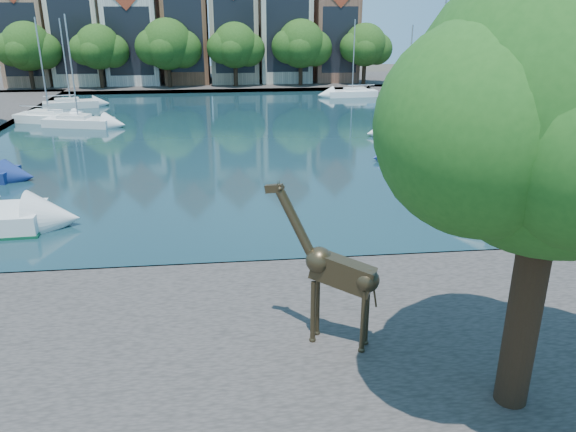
% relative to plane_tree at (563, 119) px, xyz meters
% --- Properties ---
extents(ground, '(160.00, 160.00, 0.00)m').
position_rel_plane_tree_xyz_m(ground, '(-7.62, 9.01, -7.67)').
color(ground, '#38332B').
rests_on(ground, ground).
extents(water_basin, '(38.00, 50.00, 0.08)m').
position_rel_plane_tree_xyz_m(water_basin, '(-7.62, 33.01, -7.63)').
color(water_basin, black).
rests_on(water_basin, ground).
extents(near_quay, '(50.00, 14.00, 0.50)m').
position_rel_plane_tree_xyz_m(near_quay, '(-7.62, 2.01, -7.42)').
color(near_quay, '#48413E').
rests_on(near_quay, ground).
extents(far_quay, '(60.00, 16.00, 0.50)m').
position_rel_plane_tree_xyz_m(far_quay, '(-7.62, 65.01, -7.42)').
color(far_quay, '#48413E').
rests_on(far_quay, ground).
extents(right_quay, '(14.00, 52.00, 0.50)m').
position_rel_plane_tree_xyz_m(right_quay, '(17.38, 33.01, -7.42)').
color(right_quay, '#48413E').
rests_on(right_quay, ground).
extents(plane_tree, '(8.32, 6.40, 10.62)m').
position_rel_plane_tree_xyz_m(plane_tree, '(0.00, 0.00, 0.00)').
color(plane_tree, '#332114').
rests_on(plane_tree, near_quay).
extents(townhouse_west_end, '(5.44, 9.18, 14.93)m').
position_rel_plane_tree_xyz_m(townhouse_west_end, '(-30.62, 64.99, -0.31)').
color(townhouse_west_end, '#987053').
rests_on(townhouse_west_end, far_quay).
extents(townhouse_west_mid, '(5.94, 9.18, 16.79)m').
position_rel_plane_tree_xyz_m(townhouse_west_mid, '(-24.62, 64.99, 0.56)').
color(townhouse_west_mid, beige).
rests_on(townhouse_west_mid, far_quay).
extents(townhouse_west_inner, '(6.43, 9.18, 15.15)m').
position_rel_plane_tree_xyz_m(townhouse_west_inner, '(-18.12, 64.99, -0.32)').
color(townhouse_west_inner, beige).
rests_on(townhouse_west_inner, far_quay).
extents(townhouse_center, '(5.44, 9.18, 16.93)m').
position_rel_plane_tree_xyz_m(townhouse_center, '(-11.62, 64.99, 0.69)').
color(townhouse_center, brown).
rests_on(townhouse_center, far_quay).
extents(townhouse_east_inner, '(5.94, 9.18, 15.79)m').
position_rel_plane_tree_xyz_m(townhouse_east_inner, '(-5.62, 64.99, 0.06)').
color(townhouse_east_inner, tan).
rests_on(townhouse_east_inner, far_quay).
extents(townhouse_east_mid, '(6.43, 9.18, 16.65)m').
position_rel_plane_tree_xyz_m(townhouse_east_mid, '(0.88, 64.99, 0.43)').
color(townhouse_east_mid, '#BDB7A1').
rests_on(townhouse_east_mid, far_quay).
extents(townhouse_east_end, '(5.44, 9.18, 14.43)m').
position_rel_plane_tree_xyz_m(townhouse_east_end, '(7.38, 64.99, -0.56)').
color(townhouse_east_end, brown).
rests_on(townhouse_east_end, far_quay).
extents(far_tree_far_west, '(7.28, 5.60, 7.68)m').
position_rel_plane_tree_xyz_m(far_tree_far_west, '(-29.51, 59.50, -2.49)').
color(far_tree_far_west, '#332114').
rests_on(far_tree_far_west, far_quay).
extents(far_tree_west, '(6.76, 5.20, 7.36)m').
position_rel_plane_tree_xyz_m(far_tree_west, '(-21.52, 59.50, -2.60)').
color(far_tree_west, '#332114').
rests_on(far_tree_west, far_quay).
extents(far_tree_mid_west, '(7.80, 6.00, 8.00)m').
position_rel_plane_tree_xyz_m(far_tree_mid_west, '(-13.51, 59.50, -2.38)').
color(far_tree_mid_west, '#332114').
rests_on(far_tree_mid_west, far_quay).
extents(far_tree_mid_east, '(7.02, 5.40, 7.52)m').
position_rel_plane_tree_xyz_m(far_tree_mid_east, '(-5.52, 59.50, -2.54)').
color(far_tree_mid_east, '#332114').
rests_on(far_tree_mid_east, far_quay).
extents(far_tree_east, '(7.54, 5.80, 7.84)m').
position_rel_plane_tree_xyz_m(far_tree_east, '(2.49, 59.50, -2.43)').
color(far_tree_east, '#332114').
rests_on(far_tree_east, far_quay).
extents(far_tree_far_east, '(6.76, 5.20, 7.36)m').
position_rel_plane_tree_xyz_m(far_tree_far_east, '(10.48, 59.50, -2.60)').
color(far_tree_far_east, '#332114').
rests_on(far_tree_far_east, far_quay).
extents(giraffe_statue, '(3.10, 1.80, 4.73)m').
position_rel_plane_tree_xyz_m(giraffe_statue, '(-4.14, 3.13, -4.85)').
color(giraffe_statue, '#372D1B').
rests_on(giraffe_statue, near_quay).
extents(sailboat_left_c, '(6.12, 3.39, 9.13)m').
position_rel_plane_tree_xyz_m(sailboat_left_c, '(-19.62, 38.58, -7.05)').
color(sailboat_left_c, silver).
rests_on(sailboat_left_c, water_basin).
extents(sailboat_left_d, '(6.32, 3.78, 8.85)m').
position_rel_plane_tree_xyz_m(sailboat_left_d, '(-22.62, 40.75, -7.03)').
color(sailboat_left_d, white).
rests_on(sailboat_left_d, water_basin).
extents(sailboat_left_e, '(5.57, 3.19, 8.59)m').
position_rel_plane_tree_xyz_m(sailboat_left_e, '(-22.60, 48.18, -7.06)').
color(sailboat_left_e, silver).
rests_on(sailboat_left_e, water_basin).
extents(sailboat_right_a, '(6.30, 3.48, 10.67)m').
position_rel_plane_tree_xyz_m(sailboat_right_a, '(7.38, 13.01, -7.03)').
color(sailboat_right_a, silver).
rests_on(sailboat_right_a, water_basin).
extents(sailboat_right_b, '(7.61, 5.03, 10.86)m').
position_rel_plane_tree_xyz_m(sailboat_right_b, '(7.38, 26.30, -7.01)').
color(sailboat_right_b, navy).
rests_on(sailboat_right_b, water_basin).
extents(sailboat_right_c, '(5.03, 2.68, 8.40)m').
position_rel_plane_tree_xyz_m(sailboat_right_c, '(7.38, 32.63, -7.07)').
color(sailboat_right_c, white).
rests_on(sailboat_right_c, water_basin).
extents(sailboat_right_d, '(5.67, 2.27, 8.30)m').
position_rel_plane_tree_xyz_m(sailboat_right_d, '(7.38, 52.42, -7.08)').
color(sailboat_right_d, white).
rests_on(sailboat_right_d, water_basin).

